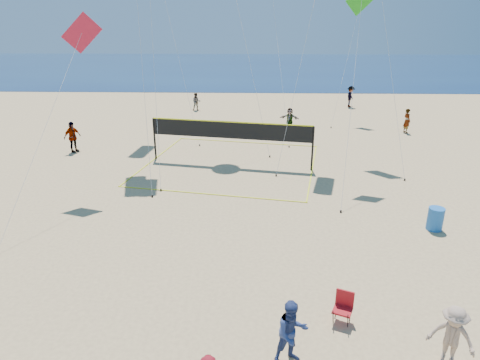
{
  "coord_description": "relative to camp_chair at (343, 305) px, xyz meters",
  "views": [
    {
      "loc": [
        0.32,
        -8.77,
        7.64
      ],
      "look_at": [
        -0.02,
        2.0,
        3.5
      ],
      "focal_mm": 32.0,
      "sensor_mm": 36.0,
      "label": 1
    }
  ],
  "objects": [
    {
      "name": "ground",
      "position": [
        -2.76,
        -0.66,
        -0.5
      ],
      "size": [
        120.0,
        120.0,
        0.0
      ],
      "primitive_type": "plane",
      "color": "tan",
      "rests_on": "ground"
    },
    {
      "name": "ocean",
      "position": [
        -2.76,
        61.34,
        -0.48
      ],
      "size": [
        140.0,
        50.0,
        0.03
      ],
      "primitive_type": "cube",
      "color": "#10244F",
      "rests_on": "ground"
    },
    {
      "name": "bystander_a",
      "position": [
        -1.5,
        -1.48,
        0.33
      ],
      "size": [
        0.97,
        0.87,
        1.66
      ],
      "primitive_type": "imported",
      "rotation": [
        0.0,
        0.0,
        0.36
      ],
      "color": "navy",
      "rests_on": "ground"
    },
    {
      "name": "bystander_b",
      "position": [
        2.15,
        -1.47,
        0.3
      ],
      "size": [
        1.19,
        1.04,
        1.6
      ],
      "primitive_type": "imported",
      "rotation": [
        0.0,
        0.0,
        -0.55
      ],
      "color": "tan",
      "rests_on": "ground"
    },
    {
      "name": "far_person_0",
      "position": [
        -13.2,
        14.88,
        0.42
      ],
      "size": [
        0.99,
        1.15,
        1.85
      ],
      "primitive_type": "imported",
      "rotation": [
        0.0,
        0.0,
        0.96
      ],
      "color": "gray",
      "rests_on": "ground"
    },
    {
      "name": "far_person_1",
      "position": [
        0.17,
        20.96,
        0.26
      ],
      "size": [
        1.48,
        0.84,
        1.52
      ],
      "primitive_type": "imported",
      "rotation": [
        0.0,
        0.0,
        -0.3
      ],
      "color": "gray",
      "rests_on": "ground"
    },
    {
      "name": "far_person_2",
      "position": [
        8.24,
        20.14,
        0.35
      ],
      "size": [
        0.56,
        0.71,
        1.69
      ],
      "primitive_type": "imported",
      "rotation": [
        0.0,
        0.0,
        1.86
      ],
      "color": "gray",
      "rests_on": "ground"
    },
    {
      "name": "far_person_3",
      "position": [
        -7.38,
        27.22,
        0.25
      ],
      "size": [
        0.8,
        0.66,
        1.49
      ],
      "primitive_type": "imported",
      "rotation": [
        0.0,
        0.0,
        0.14
      ],
      "color": "gray",
      "rests_on": "ground"
    },
    {
      "name": "far_person_4",
      "position": [
        6.21,
        29.12,
        0.43
      ],
      "size": [
        1.15,
        1.38,
        1.86
      ],
      "primitive_type": "imported",
      "rotation": [
        0.0,
        0.0,
        1.12
      ],
      "color": "gray",
      "rests_on": "ground"
    },
    {
      "name": "camp_chair",
      "position": [
        0.0,
        0.0,
        0.0
      ],
      "size": [
        0.61,
        0.71,
        0.99
      ],
      "rotation": [
        0.0,
        0.0,
        -0.4
      ],
      "color": "#A71318",
      "rests_on": "ground"
    },
    {
      "name": "trash_barrel",
      "position": [
        4.53,
        5.44,
        -0.06
      ],
      "size": [
        0.77,
        0.77,
        0.88
      ],
      "primitive_type": "cylinder",
      "rotation": [
        0.0,
        0.0,
        -0.39
      ],
      "color": "blue",
      "rests_on": "ground"
    },
    {
      "name": "volleyball_net",
      "position": [
        -3.66,
        12.91,
        1.15
      ],
      "size": [
        10.45,
        10.33,
        2.41
      ],
      "rotation": [
        0.0,
        0.0,
        -0.18
      ],
      "color": "black",
      "rests_on": "ground"
    },
    {
      "name": "kite_3",
      "position": [
        -9.85,
        9.21,
        6.13
      ],
      "size": [
        2.28,
        6.77,
        7.83
      ],
      "rotation": [
        0.0,
        0.0,
        0.4
      ],
      "color": "red",
      "rests_on": "ground"
    },
    {
      "name": "kite_4",
      "position": [
        2.39,
        11.63,
        7.4
      ],
      "size": [
        2.03,
        5.33,
        9.19
      ],
      "rotation": [
        0.0,
        0.0,
        0.36
      ],
      "color": "green",
      "rests_on": "ground"
    },
    {
      "name": "kite_9",
      "position": [
        5.19,
        24.56,
        7.53
      ],
      "size": [
        2.82,
        3.77,
        9.34
      ],
      "rotation": [
        0.0,
        0.0,
        -0.13
      ],
      "color": "orange",
      "rests_on": "ground"
    }
  ]
}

